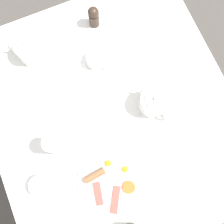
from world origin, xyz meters
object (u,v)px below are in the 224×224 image
object	(u,v)px
breakfast_plate	(111,180)
knife_by_plate	(49,111)
fork_by_plate	(195,161)
teacup_with_saucer_left	(96,61)
teapot_near	(154,102)
water_glass_tall	(55,145)
teapot_far	(30,50)
spoon_for_tea	(198,205)
salt_grinder	(94,16)
teacup_with_saucer_right	(41,185)

from	to	relation	value
breakfast_plate	knife_by_plate	bearing A→B (deg)	-69.69
fork_by_plate	teacup_with_saucer_left	bearing A→B (deg)	-69.03
breakfast_plate	teapot_near	bearing A→B (deg)	-141.91
teacup_with_saucer_left	water_glass_tall	world-z (taller)	water_glass_tall
breakfast_plate	fork_by_plate	size ratio (longest dim) A/B	1.80
teapot_far	spoon_for_tea	xyz separation A→B (m)	(-0.41, 0.89, -0.05)
teacup_with_saucer_left	spoon_for_tea	distance (m)	0.75
water_glass_tall	breakfast_plate	bearing A→B (deg)	125.18
teacup_with_saucer_left	salt_grinder	size ratio (longest dim) A/B	1.31
fork_by_plate	teapot_near	bearing A→B (deg)	-76.88
water_glass_tall	spoon_for_tea	xyz separation A→B (m)	(-0.45, 0.45, -0.07)
breakfast_plate	teacup_with_saucer_left	distance (m)	0.53
teapot_far	spoon_for_tea	size ratio (longest dim) A/B	1.69
teacup_with_saucer_left	teacup_with_saucer_right	distance (m)	0.58
fork_by_plate	spoon_for_tea	size ratio (longest dim) A/B	1.42
teapot_near	fork_by_plate	xyz separation A→B (m)	(-0.07, 0.29, -0.05)
teacup_with_saucer_right	teacup_with_saucer_left	bearing A→B (deg)	-134.40
teacup_with_saucer_right	fork_by_plate	size ratio (longest dim) A/B	0.97
teacup_with_saucer_left	breakfast_plate	bearing A→B (deg)	74.81
fork_by_plate	water_glass_tall	bearing A→B (deg)	-28.84
teapot_near	fork_by_plate	distance (m)	0.30
salt_grinder	breakfast_plate	bearing A→B (deg)	73.54
water_glass_tall	fork_by_plate	bearing A→B (deg)	151.16
teacup_with_saucer_right	water_glass_tall	size ratio (longest dim) A/B	1.05
teapot_far	teacup_with_saucer_right	bearing A→B (deg)	-74.91
teacup_with_saucer_left	knife_by_plate	distance (m)	0.31
teacup_with_saucer_left	water_glass_tall	bearing A→B (deg)	44.70
breakfast_plate	spoon_for_tea	distance (m)	0.37
teacup_with_saucer_left	spoon_for_tea	xyz separation A→B (m)	(-0.15, 0.74, -0.02)
teapot_near	water_glass_tall	world-z (taller)	water_glass_tall
teapot_near	teacup_with_saucer_left	xyz separation A→B (m)	(0.15, -0.28, -0.03)
salt_grinder	fork_by_plate	world-z (taller)	salt_grinder
teapot_near	spoon_for_tea	world-z (taller)	teapot_near
teapot_near	water_glass_tall	xyz separation A→B (m)	(0.45, 0.01, 0.02)
teacup_with_saucer_left	fork_by_plate	xyz separation A→B (m)	(-0.22, 0.57, -0.02)
teapot_near	teacup_with_saucer_right	distance (m)	0.58
teapot_near	teacup_with_saucer_right	world-z (taller)	teapot_near
water_glass_tall	knife_by_plate	xyz separation A→B (m)	(-0.01, -0.16, -0.07)
teacup_with_saucer_right	spoon_for_tea	bearing A→B (deg)	150.19
breakfast_plate	teapot_near	size ratio (longest dim) A/B	1.44
teapot_near	knife_by_plate	size ratio (longest dim) A/B	1.02
breakfast_plate	water_glass_tall	bearing A→B (deg)	-54.82
water_glass_tall	salt_grinder	distance (m)	0.60
knife_by_plate	breakfast_plate	bearing A→B (deg)	110.31
teacup_with_saucer_right	knife_by_plate	bearing A→B (deg)	-114.20
salt_grinder	teapot_far	bearing A→B (deg)	6.56
teapot_near	water_glass_tall	bearing A→B (deg)	67.45
breakfast_plate	teacup_with_saucer_right	bearing A→B (deg)	-19.10
teacup_with_saucer_left	spoon_for_tea	bearing A→B (deg)	101.68
teapot_far	teacup_with_saucer_right	size ratio (longest dim) A/B	1.22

